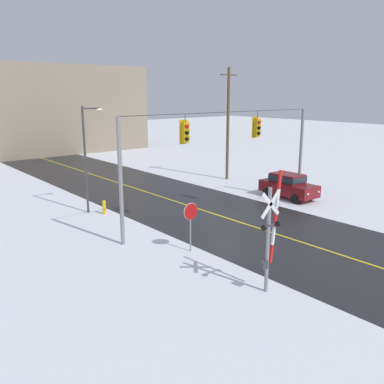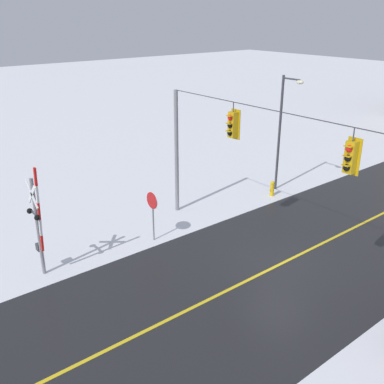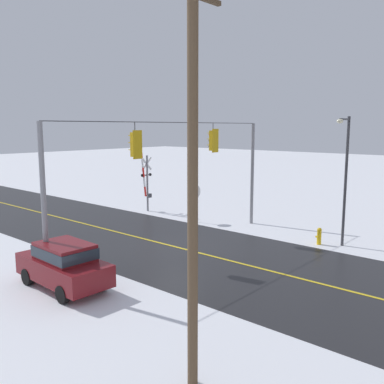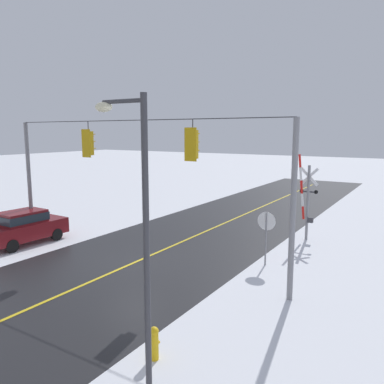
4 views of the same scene
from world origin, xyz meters
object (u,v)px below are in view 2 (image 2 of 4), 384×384
(stop_sign, at_px, (152,205))
(fire_hydrant, at_px, (272,188))
(streetlamp_near, at_px, (283,124))
(railroad_crossing, at_px, (37,222))

(stop_sign, xyz_separation_m, fire_hydrant, (-0.18, 8.15, -1.25))
(stop_sign, height_order, fire_hydrant, stop_sign)
(streetlamp_near, bearing_deg, stop_sign, -86.44)
(railroad_crossing, distance_m, fire_hydrant, 13.24)
(stop_sign, height_order, railroad_crossing, railroad_crossing)
(railroad_crossing, bearing_deg, stop_sign, 85.90)
(railroad_crossing, bearing_deg, streetlamp_near, 90.86)
(stop_sign, relative_size, streetlamp_near, 0.36)
(stop_sign, distance_m, railroad_crossing, 5.00)
(stop_sign, xyz_separation_m, railroad_crossing, (-0.36, -4.96, 0.56))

